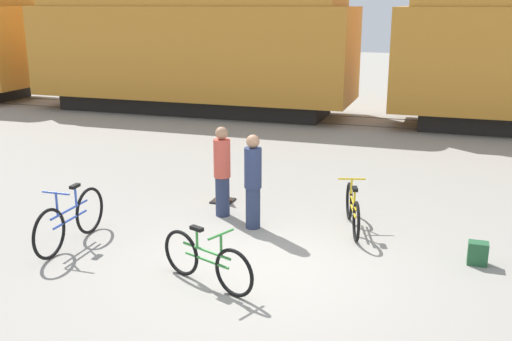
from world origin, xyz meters
The scene contains 11 objects.
ground_plane centered at (0.00, 0.00, 0.00)m, with size 80.00×80.00×0.00m, color gray.
freight_train centered at (0.00, 11.54, 2.60)m, with size 48.23×3.06×5.02m.
rail_near centered at (0.00, 10.82, 0.01)m, with size 60.23×0.07×0.01m, color #4C4238.
rail_far centered at (0.00, 12.26, 0.01)m, with size 60.23×0.07×0.01m, color #4C4238.
bicycle_green centered at (-0.49, -0.76, 0.35)m, with size 1.54×0.66×0.81m.
bicycle_blue centered at (-3.05, -0.14, 0.41)m, with size 0.46×1.85×0.96m.
bicycle_yellow centered at (1.01, 1.92, 0.35)m, with size 0.56×1.64×0.81m.
person_in_red centered at (-1.29, 1.87, 0.82)m, with size 0.30×0.30×1.61m.
person_in_navy centered at (-0.59, 1.46, 0.82)m, with size 0.29×0.29×1.61m.
backpack centered at (2.97, 1.08, 0.17)m, with size 0.28×0.20×0.34m.
traffic_cone centered at (-1.57, 2.59, 0.25)m, with size 0.40×0.40×0.55m.
Camera 1 is at (2.43, -7.53, 3.65)m, focal length 42.00 mm.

